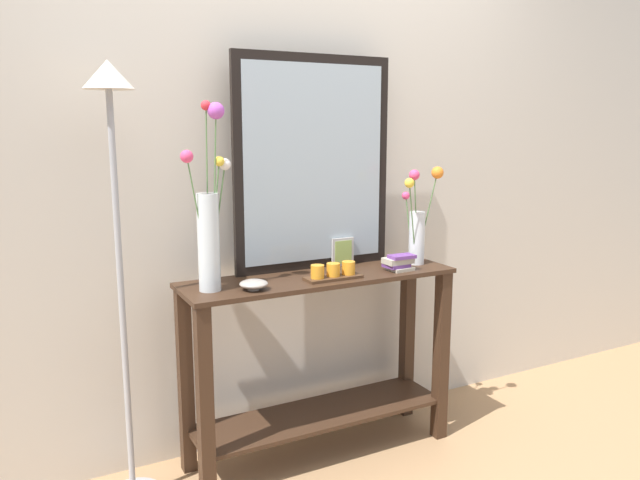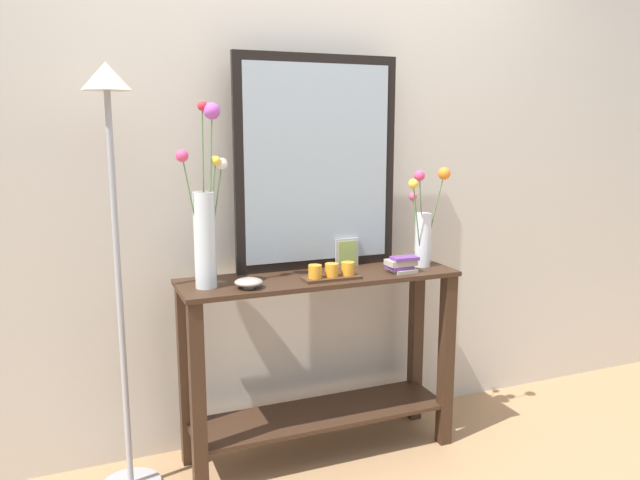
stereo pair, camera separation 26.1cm
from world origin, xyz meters
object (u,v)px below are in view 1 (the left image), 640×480
(vase_right, at_px, (418,224))
(decorative_bowl, at_px, (254,284))
(tall_vase_left, at_px, (209,224))
(candle_tray, at_px, (333,272))
(console_table, at_px, (320,350))
(floor_lamp, at_px, (116,215))
(picture_frame_small, at_px, (343,252))
(mirror_leaning, at_px, (314,164))
(book_stack, at_px, (399,262))

(vase_right, distance_m, decorative_bowl, 0.86)
(tall_vase_left, distance_m, candle_tray, 0.56)
(console_table, relative_size, floor_lamp, 0.72)
(picture_frame_small, xyz_separation_m, floor_lamp, (-1.00, -0.09, 0.25))
(mirror_leaning, distance_m, decorative_bowl, 0.63)
(vase_right, bearing_deg, floor_lamp, 178.05)
(mirror_leaning, relative_size, vase_right, 2.07)
(console_table, distance_m, picture_frame_small, 0.45)
(tall_vase_left, height_order, candle_tray, tall_vase_left)
(mirror_leaning, height_order, book_stack, mirror_leaning)
(candle_tray, height_order, picture_frame_small, picture_frame_small)
(decorative_bowl, relative_size, floor_lamp, 0.07)
(mirror_leaning, xyz_separation_m, candle_tray, (-0.03, -0.22, -0.44))
(candle_tray, height_order, decorative_bowl, candle_tray)
(console_table, height_order, book_stack, book_stack)
(mirror_leaning, bearing_deg, book_stack, -35.65)
(tall_vase_left, relative_size, floor_lamp, 0.43)
(mirror_leaning, relative_size, candle_tray, 3.82)
(console_table, distance_m, mirror_leaning, 0.82)
(vase_right, bearing_deg, decorative_bowl, -174.97)
(console_table, distance_m, tall_vase_left, 0.77)
(candle_tray, bearing_deg, floor_lamp, 172.53)
(mirror_leaning, bearing_deg, floor_lamp, -172.54)
(decorative_bowl, bearing_deg, picture_frame_small, 21.79)
(picture_frame_small, relative_size, decorative_bowl, 1.15)
(console_table, bearing_deg, tall_vase_left, -177.78)
(mirror_leaning, bearing_deg, picture_frame_small, -10.23)
(console_table, relative_size, book_stack, 9.12)
(tall_vase_left, height_order, decorative_bowl, tall_vase_left)
(mirror_leaning, height_order, vase_right, mirror_leaning)
(tall_vase_left, relative_size, candle_tray, 2.96)
(book_stack, xyz_separation_m, floor_lamp, (-1.17, 0.11, 0.28))
(tall_vase_left, distance_m, vase_right, 0.99)
(picture_frame_small, bearing_deg, floor_lamp, -174.91)
(vase_right, height_order, book_stack, vase_right)
(candle_tray, distance_m, picture_frame_small, 0.26)
(book_stack, bearing_deg, picture_frame_small, 131.38)
(vase_right, relative_size, picture_frame_small, 3.50)
(book_stack, distance_m, floor_lamp, 1.21)
(candle_tray, xyz_separation_m, decorative_bowl, (-0.36, -0.01, -0.00))
(console_table, bearing_deg, candle_tray, -77.08)
(console_table, xyz_separation_m, floor_lamp, (-0.82, 0.03, 0.65))
(vase_right, height_order, floor_lamp, floor_lamp)
(mirror_leaning, height_order, picture_frame_small, mirror_leaning)
(tall_vase_left, relative_size, picture_frame_small, 5.62)
(console_table, height_order, tall_vase_left, tall_vase_left)
(candle_tray, distance_m, floor_lamp, 0.89)
(mirror_leaning, distance_m, picture_frame_small, 0.42)
(candle_tray, bearing_deg, book_stack, 0.40)
(tall_vase_left, bearing_deg, console_table, 2.22)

